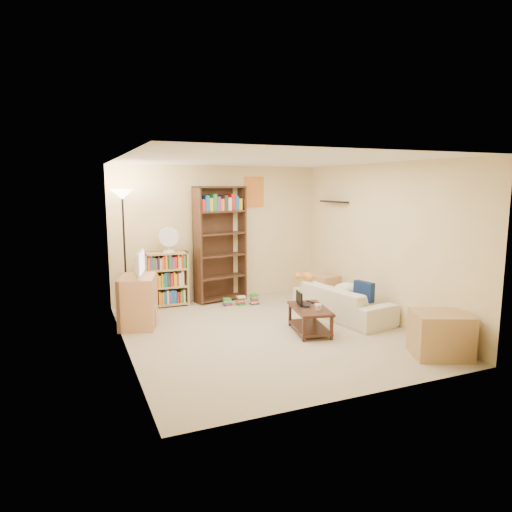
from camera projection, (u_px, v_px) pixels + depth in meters
name	position (u px, v px, depth m)	size (l,w,h in m)	color
room	(267.00, 223.00, 6.49)	(4.50, 4.54, 2.52)	#BCAE8D
sofa	(342.00, 302.00, 7.48)	(0.98, 1.88, 0.52)	beige
navy_pillow	(364.00, 291.00, 7.16)	(0.34, 0.10, 0.31)	#12244E
cream_blanket	(347.00, 289.00, 7.56)	(0.48, 0.34, 0.21)	white
tabby_cat	(306.00, 276.00, 7.89)	(0.42, 0.20, 0.14)	orange
coffee_table	(310.00, 317.00, 6.71)	(0.64, 0.93, 0.38)	#3E1F17
laptop	(307.00, 304.00, 6.82)	(0.22, 0.31, 0.02)	black
laptop_screen	(299.00, 298.00, 6.78)	(0.01, 0.28, 0.19)	white
mug	(318.00, 307.00, 6.51)	(0.14, 0.14, 0.10)	white
tv_remote	(310.00, 302.00, 6.97)	(0.05, 0.15, 0.02)	black
tv_stand	(138.00, 301.00, 6.99)	(0.52, 0.73, 0.78)	tan
television	(136.00, 264.00, 6.90)	(0.27, 0.66, 0.38)	black
tall_bookshelf	(220.00, 241.00, 8.42)	(1.00, 0.49, 2.13)	#412819
short_bookshelf	(166.00, 279.00, 8.13)	(0.77, 0.32, 0.98)	tan
desk_fan	(169.00, 239.00, 8.00)	(0.35, 0.20, 0.45)	white
floor_lamp	(123.00, 216.00, 7.26)	(0.35, 0.35, 2.08)	black
side_table	(324.00, 288.00, 8.49)	(0.43, 0.43, 0.50)	tan
end_cabinet	(441.00, 334.00, 5.77)	(0.68, 0.57, 0.57)	tan
book_stacks	(242.00, 300.00, 8.27)	(0.63, 0.25, 0.19)	red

